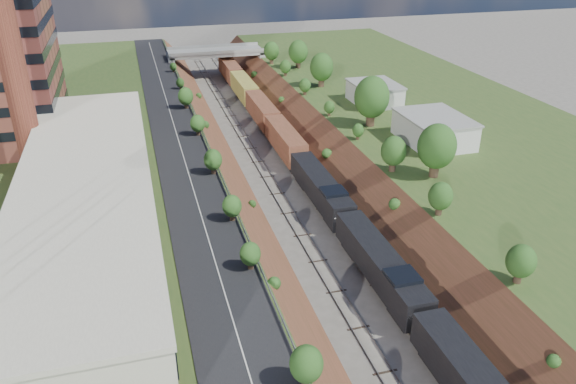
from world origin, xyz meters
The scene contains 16 objects.
platform_left centered at (-33.00, 60.00, 2.50)m, with size 44.00×180.00×5.00m, color #365422.
platform_right centered at (33.00, 60.00, 2.50)m, with size 44.00×180.00×5.00m, color #365422.
embankment_left centered at (-11.00, 60.00, 0.00)m, with size 7.07×180.00×7.07m, color brown.
embankment_right centered at (11.00, 60.00, 0.00)m, with size 7.07×180.00×7.07m, color brown.
rail_left_track centered at (-2.60, 60.00, 0.09)m, with size 1.58×180.00×0.18m, color gray.
rail_right_track centered at (2.60, 60.00, 0.09)m, with size 1.58×180.00×0.18m, color gray.
road centered at (-15.50, 60.00, 5.05)m, with size 8.00×180.00×0.10m, color black.
guardrail centered at (-11.40, 59.80, 5.55)m, with size 0.10×171.00×0.70m.
commercial_building centered at (-28.00, 38.00, 8.51)m, with size 14.30×62.30×7.00m.
smokestack centered at (-36.00, 56.00, 25.00)m, with size 3.20×3.20×40.00m, color brown.
overpass centered at (0.00, 122.00, 4.92)m, with size 24.50×8.30×7.40m.
white_building_near centered at (23.50, 52.00, 7.00)m, with size 9.00×12.00×4.00m, color silver.
white_building_far centered at (23.00, 74.00, 6.80)m, with size 8.00×10.00×3.60m, color silver.
tree_right_large centered at (17.00, 40.00, 9.38)m, with size 5.25×5.25×7.61m.
tree_left_crest centered at (-11.80, 20.00, 7.04)m, with size 2.45×2.45×3.55m.
freight_train centered at (2.60, 62.34, 2.70)m, with size 3.25×130.51×4.80m.
Camera 1 is at (-21.59, -22.48, 37.11)m, focal length 35.00 mm.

